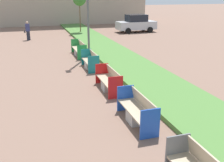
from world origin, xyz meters
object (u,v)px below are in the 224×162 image
(bench_blue_frame, at_px, (137,112))
(bench_red_frame, at_px, (109,82))
(bench_teal_frame, at_px, (90,62))
(pedestrian_walking, at_px, (28,31))
(parked_car_distant, at_px, (136,23))
(bench_green_frame, at_px, (79,50))

(bench_blue_frame, height_order, bench_red_frame, same)
(bench_red_frame, relative_size, bench_teal_frame, 1.12)
(bench_red_frame, distance_m, pedestrian_walking, 14.85)
(bench_teal_frame, relative_size, parked_car_distant, 0.44)
(bench_blue_frame, distance_m, bench_green_frame, 10.21)
(pedestrian_walking, bearing_deg, bench_green_frame, -66.50)
(pedestrian_walking, xyz_separation_m, parked_car_distant, (11.24, 1.82, 0.07))
(pedestrian_walking, relative_size, parked_car_distant, 0.39)
(parked_car_distant, bearing_deg, bench_teal_frame, -123.78)
(bench_blue_frame, distance_m, bench_red_frame, 3.20)
(bench_blue_frame, bearing_deg, bench_red_frame, 90.00)
(bench_red_frame, bearing_deg, parked_car_distant, 63.87)
(bench_green_frame, height_order, parked_car_distant, parked_car_distant)
(parked_car_distant, bearing_deg, bench_blue_frame, -113.87)
(bench_green_frame, distance_m, pedestrian_walking, 8.16)
(bench_green_frame, relative_size, parked_car_distant, 0.58)
(bench_blue_frame, relative_size, bench_red_frame, 1.00)
(bench_red_frame, xyz_separation_m, parked_car_distant, (8.00, 16.30, 0.54))
(bench_teal_frame, bearing_deg, bench_green_frame, 89.88)
(bench_blue_frame, xyz_separation_m, bench_teal_frame, (-0.00, 6.80, -0.01))
(pedestrian_walking, distance_m, parked_car_distant, 11.39)
(bench_green_frame, bearing_deg, pedestrian_walking, 113.50)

